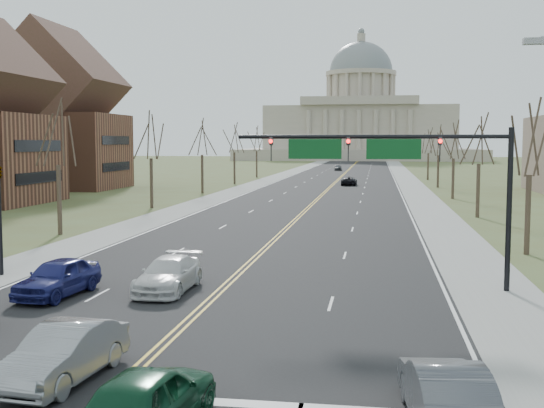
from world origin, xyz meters
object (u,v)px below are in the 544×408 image
(car_sb_inner_lead, at_px, (64,353))
(car_far_nb, at_px, (349,181))
(car_far_sb, at_px, (338,168))
(car_nb_inner_lead, at_px, (148,400))
(car_sb_inner_second, at_px, (169,274))
(car_nb_outer_lead, at_px, (446,392))
(signal_mast, at_px, (392,160))
(car_sb_outer_second, at_px, (58,277))

(car_sb_inner_lead, relative_size, car_far_nb, 0.99)
(car_far_sb, bearing_deg, car_nb_inner_lead, -94.84)
(car_far_sb, bearing_deg, car_sb_inner_lead, -96.19)
(car_sb_inner_lead, height_order, car_sb_inner_second, car_sb_inner_lead)
(car_nb_outer_lead, bearing_deg, signal_mast, -92.21)
(signal_mast, relative_size, car_sb_outer_second, 2.56)
(car_sb_inner_lead, height_order, car_sb_outer_second, car_sb_outer_second)
(signal_mast, bearing_deg, car_sb_inner_second, -166.91)
(car_far_nb, bearing_deg, car_sb_outer_second, 85.06)
(car_sb_inner_lead, height_order, car_far_sb, car_sb_inner_lead)
(car_nb_inner_lead, relative_size, car_nb_outer_lead, 1.00)
(car_sb_outer_second, bearing_deg, signal_mast, 22.14)
(car_far_nb, distance_m, car_far_sb, 54.18)
(signal_mast, bearing_deg, car_nb_inner_lead, -108.82)
(car_nb_outer_lead, bearing_deg, car_nb_inner_lead, 7.38)
(car_sb_outer_second, distance_m, car_far_sb, 131.60)
(signal_mast, height_order, car_nb_inner_lead, signal_mast)
(signal_mast, xyz_separation_m, car_far_sb, (-9.68, 127.60, -5.07))
(car_sb_inner_lead, bearing_deg, car_nb_outer_lead, -2.16)
(car_nb_inner_lead, relative_size, car_sb_inner_second, 0.93)
(car_sb_inner_lead, relative_size, car_far_sb, 1.18)
(car_nb_outer_lead, height_order, car_sb_inner_second, car_nb_outer_lead)
(car_sb_inner_lead, bearing_deg, signal_mast, 62.03)
(car_nb_outer_lead, relative_size, car_sb_inner_lead, 1.00)
(car_sb_inner_lead, distance_m, car_far_nb, 87.39)
(car_nb_outer_lead, bearing_deg, car_sb_inner_lead, -13.76)
(car_nb_inner_lead, relative_size, car_sb_outer_second, 0.99)
(car_sb_inner_lead, distance_m, car_sb_inner_second, 11.42)
(signal_mast, xyz_separation_m, car_nb_inner_lead, (-5.66, -16.60, -4.95))
(car_sb_inner_second, bearing_deg, car_far_nb, 87.11)
(car_sb_inner_second, bearing_deg, car_nb_outer_lead, -49.43)
(car_far_nb, relative_size, car_far_sb, 1.20)
(car_far_nb, bearing_deg, car_nb_outer_lead, 95.58)
(car_sb_inner_second, relative_size, car_sb_outer_second, 1.07)
(car_sb_inner_second, xyz_separation_m, car_sb_outer_second, (-4.37, -1.67, 0.07))
(car_sb_outer_second, xyz_separation_m, car_far_nb, (9.15, 77.56, -0.14))
(signal_mast, height_order, car_sb_inner_second, signal_mast)
(car_nb_outer_lead, relative_size, car_far_sb, 1.18)
(car_nb_outer_lead, relative_size, car_sb_inner_second, 0.92)
(car_nb_outer_lead, bearing_deg, car_far_nb, -92.19)
(signal_mast, distance_m, car_far_sb, 128.07)
(car_sb_inner_lead, relative_size, car_sb_inner_second, 0.92)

